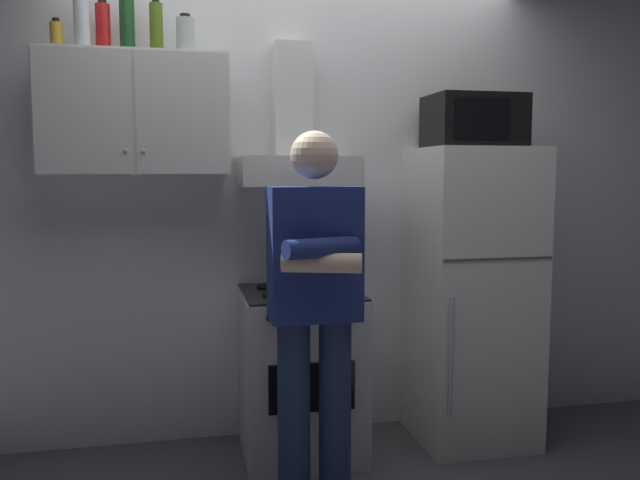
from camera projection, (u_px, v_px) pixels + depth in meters
The scene contains 15 objects.
ground_plane at pixel (320, 472), 3.19m from camera, with size 7.00×7.00×0.00m, color #4C4C51.
back_wall_tiled at pixel (297, 194), 3.63m from camera, with size 4.80×0.10×2.70m, color white.
upper_cabinet at pixel (136, 115), 3.19m from camera, with size 0.90×0.37×0.60m.
stove_oven at pixel (301, 372), 3.37m from camera, with size 0.60×0.62×0.87m.
range_hood at pixel (295, 148), 3.38m from camera, with size 0.60×0.44×0.75m.
refrigerator at pixel (471, 295), 3.54m from camera, with size 0.60×0.62×1.60m.
microwave at pixel (474, 122), 3.46m from camera, with size 0.48×0.37×0.28m.
person_standing at pixel (315, 308), 2.73m from camera, with size 0.38×0.33×1.64m.
cooking_pot at pixel (330, 280), 3.23m from camera, with size 0.28×0.18×0.12m.
bottle_soda_red at pixel (103, 28), 3.15m from camera, with size 0.07×0.07×0.25m.
bottle_spice_jar at pixel (56, 35), 3.06m from camera, with size 0.06×0.06×0.14m.
bottle_olive_oil at pixel (156, 28), 3.18m from camera, with size 0.06×0.06×0.26m.
bottle_vodka_clear at pixel (82, 18), 3.06m from camera, with size 0.07×0.07×0.31m.
bottle_canister_steel at pixel (185, 36), 3.21m from camera, with size 0.09×0.09×0.20m.
bottle_wine_green at pixel (127, 21), 3.16m from camera, with size 0.07×0.07×0.33m.
Camera 1 is at (-0.65, -2.98, 1.46)m, focal length 36.35 mm.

